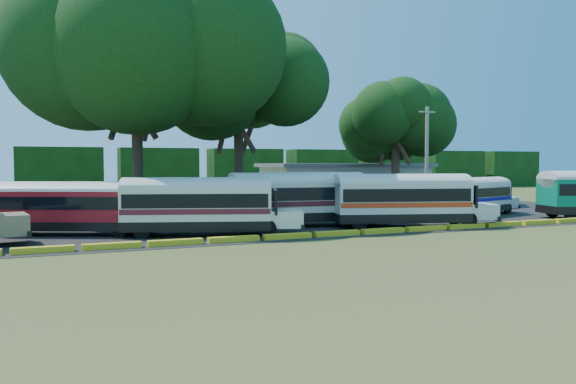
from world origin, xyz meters
name	(u,v)px	position (x,y,z in m)	size (l,w,h in m)	color
ground	(321,240)	(0.00, 0.00, 0.00)	(160.00, 160.00, 0.00)	#324C19
asphalt_strip	(260,218)	(1.00, 12.00, 0.01)	(64.00, 24.00, 0.02)	black
curb	(313,235)	(0.00, 1.00, 0.15)	(53.70, 0.45, 0.30)	gold
terminal_building	(345,181)	(18.00, 30.00, 2.03)	(19.00, 9.00, 4.00)	silver
treeline_backdrop	(158,171)	(0.00, 48.00, 3.00)	(130.00, 4.00, 6.00)	black
bus_red	(67,204)	(-12.29, 7.38, 1.74)	(9.33, 5.86, 3.03)	black
bus_cream_west	(201,203)	(-5.40, 4.11, 1.86)	(10.24, 5.47, 3.28)	black
bus_cream_east	(301,196)	(1.62, 6.17, 1.96)	(10.78, 3.70, 3.47)	black
bus_white_red	(404,197)	(7.46, 3.17, 1.92)	(10.61, 5.25, 3.39)	black
bus_white_blue	(474,194)	(16.88, 7.50, 1.68)	(9.27, 4.82, 2.97)	black
tree_west	(136,44)	(-7.16, 16.05, 12.78)	(15.50, 15.50, 18.49)	#3B2D1D
tree_center	(238,82)	(1.64, 19.03, 10.90)	(11.07, 11.07, 15.00)	#3B2D1D
tree_east	(396,115)	(18.94, 21.32, 8.82)	(8.77, 8.77, 12.10)	#3B2D1D
utility_pole	(427,158)	(16.39, 12.85, 4.53)	(1.60, 0.30, 8.83)	gray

